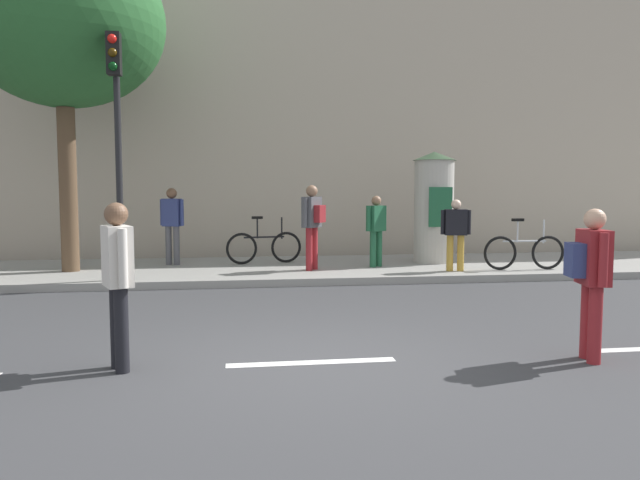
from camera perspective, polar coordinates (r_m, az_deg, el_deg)
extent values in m
plane|color=#38383A|center=(6.41, -0.81, -11.70)|extent=(80.00, 80.00, 0.00)
cube|color=gray|center=(13.24, -4.63, -2.85)|extent=(36.00, 4.00, 0.15)
cube|color=silver|center=(6.41, -0.81, -11.67)|extent=(1.80, 0.16, 0.01)
cube|color=#B7A893|center=(18.38, -5.69, 14.39)|extent=(36.00, 5.00, 9.82)
cylinder|color=black|center=(11.65, -18.71, 5.48)|extent=(0.12, 0.12, 3.74)
cube|color=black|center=(11.73, -19.18, 16.52)|extent=(0.24, 0.24, 0.75)
sphere|color=red|center=(11.66, -19.34, 17.77)|extent=(0.16, 0.16, 0.16)
sphere|color=#3C2906|center=(11.61, -19.30, 16.62)|extent=(0.16, 0.16, 0.16)
sphere|color=#07330F|center=(11.56, -19.27, 15.46)|extent=(0.16, 0.16, 0.16)
cylinder|color=#B2ADA3|center=(14.12, 10.85, 2.69)|extent=(0.91, 0.91, 2.37)
cone|color=#334C33|center=(14.14, 10.93, 7.91)|extent=(1.00, 1.00, 0.20)
cube|color=#1E5938|center=(13.68, 11.49, 3.12)|extent=(0.55, 0.02, 0.90)
cylinder|color=brown|center=(13.33, -23.01, 4.42)|extent=(0.36, 0.36, 3.36)
ellipsoid|color=#28602D|center=(13.76, -23.49, 18.75)|extent=(4.07, 4.07, 3.46)
cylinder|color=maroon|center=(6.91, 24.88, -7.41)|extent=(0.14, 0.14, 0.82)
cylinder|color=maroon|center=(7.11, 24.26, -7.06)|extent=(0.14, 0.14, 0.82)
cube|color=maroon|center=(6.91, 24.76, -1.51)|extent=(0.32, 0.47, 0.58)
cylinder|color=maroon|center=(6.67, 25.55, -1.75)|extent=(0.09, 0.09, 0.55)
cylinder|color=maroon|center=(7.15, 24.03, -1.29)|extent=(0.09, 0.09, 0.55)
sphere|color=tan|center=(6.88, 24.88, 1.83)|extent=(0.22, 0.22, 0.22)
cube|color=navy|center=(6.85, 23.35, -1.76)|extent=(0.21, 0.31, 0.36)
cylinder|color=black|center=(6.48, -18.89, -7.86)|extent=(0.14, 0.14, 0.86)
cylinder|color=black|center=(6.29, -18.51, -8.22)|extent=(0.14, 0.14, 0.86)
cube|color=silver|center=(6.27, -18.88, -1.48)|extent=(0.37, 0.45, 0.61)
cylinder|color=silver|center=(6.50, -19.32, -1.28)|extent=(0.09, 0.09, 0.58)
cylinder|color=silver|center=(6.04, -18.40, -1.69)|extent=(0.09, 0.09, 0.58)
sphere|color=brown|center=(6.24, -18.98, 2.37)|extent=(0.23, 0.23, 0.23)
cylinder|color=#B78C33|center=(12.66, 12.36, -1.23)|extent=(0.14, 0.14, 0.75)
cylinder|color=#B78C33|center=(12.69, 13.34, -1.23)|extent=(0.14, 0.14, 0.75)
cube|color=black|center=(12.62, 12.90, 1.67)|extent=(0.48, 0.33, 0.53)
cylinder|color=black|center=(12.58, 11.71, 1.69)|extent=(0.09, 0.09, 0.51)
cylinder|color=black|center=(12.67, 14.09, 1.66)|extent=(0.09, 0.09, 0.51)
sphere|color=beige|center=(12.61, 12.94, 3.35)|extent=(0.20, 0.20, 0.20)
cylinder|color=#4C4C51|center=(13.85, -14.32, -0.51)|extent=(0.14, 0.14, 0.88)
cylinder|color=#4C4C51|center=(13.77, -13.60, -0.53)|extent=(0.14, 0.14, 0.88)
cube|color=navy|center=(13.76, -14.03, 2.58)|extent=(0.45, 0.36, 0.62)
cylinder|color=navy|center=(13.87, -14.91, 2.58)|extent=(0.09, 0.09, 0.59)
cylinder|color=navy|center=(13.66, -13.13, 2.58)|extent=(0.09, 0.09, 0.59)
sphere|color=brown|center=(13.76, -14.06, 4.37)|extent=(0.24, 0.24, 0.24)
cube|color=#1E5938|center=(13.93, -13.70, 2.48)|extent=(0.32, 0.25, 0.36)
cylinder|color=#1E5938|center=(13.04, 5.11, -0.89)|extent=(0.14, 0.14, 0.79)
cylinder|color=#1E5938|center=(13.20, 5.68, -0.83)|extent=(0.14, 0.14, 0.79)
cube|color=#1E5938|center=(13.07, 5.42, 2.08)|extent=(0.47, 0.44, 0.56)
cylinder|color=#1E5938|center=(12.88, 4.71, 2.05)|extent=(0.09, 0.09, 0.53)
cylinder|color=#1E5938|center=(13.26, 6.11, 2.12)|extent=(0.09, 0.09, 0.53)
sphere|color=#8C664C|center=(13.06, 5.43, 3.78)|extent=(0.21, 0.21, 0.21)
cylinder|color=maroon|center=(12.41, -1.05, -0.89)|extent=(0.14, 0.14, 0.90)
cylinder|color=maroon|center=(12.62, -0.53, -0.80)|extent=(0.14, 0.14, 0.90)
cube|color=#4C4C51|center=(12.46, -0.79, 2.69)|extent=(0.47, 0.53, 0.64)
cylinder|color=#4C4C51|center=(12.21, -1.43, 2.65)|extent=(0.09, 0.09, 0.61)
cylinder|color=#4C4C51|center=(12.71, -0.19, 2.73)|extent=(0.09, 0.09, 0.61)
sphere|color=#8C664C|center=(12.45, -0.80, 4.73)|extent=(0.24, 0.24, 0.24)
cube|color=maroon|center=(12.38, -0.06, 2.53)|extent=(0.29, 0.32, 0.36)
torus|color=black|center=(13.61, -7.53, -0.83)|extent=(0.72, 0.19, 0.72)
torus|color=black|center=(13.85, -3.26, -0.70)|extent=(0.72, 0.19, 0.72)
cylinder|color=black|center=(13.70, -5.39, 0.28)|extent=(0.94, 0.22, 0.04)
cylinder|color=black|center=(13.65, -6.04, 1.10)|extent=(0.04, 0.04, 0.45)
cylinder|color=black|center=(13.79, -3.69, 1.15)|extent=(0.04, 0.04, 0.50)
cube|color=black|center=(13.64, -6.04, 2.15)|extent=(0.25, 0.14, 0.06)
torus|color=black|center=(13.09, 16.91, -1.20)|extent=(0.72, 0.09, 0.72)
torus|color=black|center=(13.53, 21.02, -1.13)|extent=(0.72, 0.09, 0.72)
cylinder|color=silver|center=(13.28, 19.03, -0.09)|extent=(0.95, 0.08, 0.04)
cylinder|color=silver|center=(13.20, 18.43, 0.76)|extent=(0.04, 0.04, 0.45)
cylinder|color=silver|center=(13.45, 20.68, 0.77)|extent=(0.04, 0.04, 0.50)
cube|color=black|center=(13.19, 18.46, 1.85)|extent=(0.24, 0.11, 0.06)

